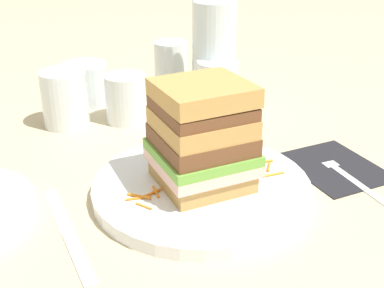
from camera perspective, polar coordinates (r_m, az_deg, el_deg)
ground_plane at (r=0.67m, az=1.59°, el=-4.69°), size 3.00×3.00×0.00m
main_plate at (r=0.65m, az=1.05°, el=-4.90°), size 0.27×0.27×0.02m
sandwich at (r=0.62m, az=1.11°, el=0.89°), size 0.11×0.11×0.13m
carrot_shred_0 at (r=0.62m, az=-5.87°, el=-5.76°), size 0.03×0.02×0.00m
carrot_shred_1 at (r=0.61m, az=-6.05°, el=-5.99°), size 0.03×0.01×0.00m
carrot_shred_2 at (r=0.63m, az=-4.03°, el=-5.30°), size 0.01×0.03×0.00m
carrot_shred_3 at (r=0.60m, az=-5.36°, el=-6.85°), size 0.01×0.02×0.00m
carrot_shred_4 at (r=0.62m, az=-4.57°, el=-5.50°), size 0.03×0.01×0.00m
carrot_shred_5 at (r=0.69m, az=8.49°, el=-2.54°), size 0.02×0.02×0.00m
carrot_shred_6 at (r=0.67m, az=8.87°, el=-3.36°), size 0.03×0.01×0.00m
carrot_shred_7 at (r=0.68m, az=6.83°, el=-2.78°), size 0.02×0.02×0.00m
carrot_shred_8 at (r=0.67m, az=7.41°, el=-3.27°), size 0.01×0.02×0.00m
carrot_shred_9 at (r=0.66m, az=7.35°, el=-3.51°), size 0.02×0.01×0.00m
carrot_shred_10 at (r=0.70m, az=6.51°, el=-1.90°), size 0.02×0.02×0.00m
carrot_shred_11 at (r=0.67m, az=6.07°, el=-3.21°), size 0.02×0.02×0.00m
carrot_shred_12 at (r=0.70m, az=7.73°, el=-1.77°), size 0.03×0.01×0.00m
napkin_dark at (r=0.74m, az=15.46°, el=-2.41°), size 0.12×0.14×0.00m
fork at (r=0.73m, az=16.53°, el=-2.96°), size 0.02×0.17×0.00m
knife at (r=0.60m, az=-13.52°, el=-9.61°), size 0.02×0.20×0.00m
juice_glass at (r=0.89m, az=2.79°, el=6.14°), size 0.07×0.07×0.09m
water_bottle at (r=0.91m, az=2.45°, el=11.09°), size 0.08×0.08×0.26m
empty_tumbler_0 at (r=0.86m, az=-7.30°, el=5.03°), size 0.07×0.07×0.08m
empty_tumbler_1 at (r=0.95m, az=-11.70°, el=6.55°), size 0.08×0.08×0.07m
empty_tumbler_2 at (r=1.01m, az=-2.34°, el=8.80°), size 0.07×0.07×0.09m
empty_tumbler_3 at (r=0.86m, az=-13.92°, el=4.92°), size 0.07×0.07×0.09m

